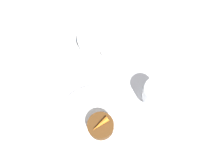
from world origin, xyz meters
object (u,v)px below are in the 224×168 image
object	(u,v)px
wine_glass	(155,93)
dinner_plate	(94,120)
fork	(129,157)
coffee_cup	(92,42)
dessert_cake	(101,126)

from	to	relation	value
wine_glass	dinner_plate	bearing A→B (deg)	-105.91
wine_glass	fork	size ratio (longest dim) A/B	0.63
coffee_cup	wine_glass	xyz separation A→B (m)	(0.28, 0.04, 0.04)
dinner_plate	coffee_cup	world-z (taller)	coffee_cup
dinner_plate	wine_glass	distance (m)	0.22
dinner_plate	wine_glass	xyz separation A→B (m)	(0.06, 0.20, 0.07)
fork	dessert_cake	xyz separation A→B (m)	(-0.12, -0.02, 0.04)
dessert_cake	fork	bearing A→B (deg)	8.89
fork	dinner_plate	bearing A→B (deg)	-171.10
wine_glass	dessert_cake	xyz separation A→B (m)	(-0.02, -0.19, -0.04)
dinner_plate	dessert_cake	xyz separation A→B (m)	(0.03, 0.01, 0.03)
wine_glass	dessert_cake	bearing A→B (deg)	-96.44
coffee_cup	fork	size ratio (longest dim) A/B	0.68
dinner_plate	dessert_cake	distance (m)	0.05
wine_glass	fork	xyz separation A→B (m)	(0.10, -0.17, -0.08)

